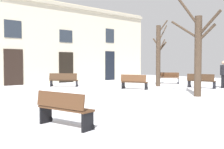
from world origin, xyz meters
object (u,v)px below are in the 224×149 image
tree_near_facade (159,54)px  bench_by_litter_bin (64,80)px  bench_back_to_back_right (168,78)px  person_near_bench (223,73)px  tree_center (198,50)px  bench_back_to_back_left (134,82)px  bench_near_lamp (201,81)px  bench_facing_shops (64,109)px

tree_near_facade → bench_by_litter_bin: 6.70m
bench_back_to_back_right → person_near_bench: bearing=-40.4°
tree_center → bench_back_to_back_right: (5.46, 5.71, -1.77)m
tree_center → tree_near_facade: bearing=57.3°
bench_back_to_back_left → person_near_bench: 5.80m
bench_near_lamp → bench_back_to_back_right: (1.49, 3.65, -0.03)m
tree_near_facade → bench_facing_shops: tree_near_facade is taller
bench_by_litter_bin → bench_facing_shops: bearing=105.7°
bench_back_to_back_right → tree_near_facade: bearing=-102.7°
bench_by_litter_bin → bench_facing_shops: 11.45m
bench_by_litter_bin → bench_facing_shops: (-5.93, -9.79, -0.00)m
bench_back_to_back_right → person_near_bench: person_near_bench is taller
bench_back_to_back_right → bench_back_to_back_left: bearing=-110.2°
bench_back_to_back_right → bench_by_litter_bin: bearing=-146.8°
tree_center → person_near_bench: tree_center is taller
bench_back_to_back_right → bench_near_lamp: bearing=-57.0°
tree_near_facade → bench_near_lamp: bearing=-70.7°
tree_center → bench_back_to_back_right: tree_center is taller
tree_near_facade → person_near_bench: (1.97, -3.61, -1.25)m
bench_back_to_back_left → person_near_bench: person_near_bench is taller
bench_back_to_back_right → bench_facing_shops: bearing=-98.0°
tree_center → bench_near_lamp: tree_center is taller
bench_facing_shops → bench_back_to_back_right: 15.02m
tree_center → tree_near_facade: tree_center is taller
bench_facing_shops → bench_back_to_back_left: (8.17, 5.40, -0.01)m
tree_center → bench_near_lamp: bearing=27.5°
bench_near_lamp → person_near_bench: person_near_bench is taller
tree_near_facade → bench_near_lamp: size_ratio=2.49×
tree_center → person_near_bench: 5.28m
tree_center → bench_back_to_back_left: bearing=87.2°
tree_center → person_near_bench: size_ratio=2.81×
bench_facing_shops → bench_by_litter_bin: bearing=-43.6°
tree_near_facade → bench_back_to_back_right: size_ratio=2.73×
bench_facing_shops → bench_back_to_back_right: bench_facing_shops is taller
bench_near_lamp → bench_back_to_back_right: bearing=-30.0°
bench_back_to_back_left → bench_facing_shops: bearing=101.2°
tree_center → bench_by_litter_bin: (-2.03, 8.74, -1.75)m
tree_near_facade → bench_facing_shops: bearing=-152.3°
tree_center → bench_back_to_back_right: size_ratio=2.95×
tree_near_facade → bench_facing_shops: 12.54m
tree_center → bench_back_to_back_left: tree_center is taller
bench_by_litter_bin → person_near_bench: (7.04, -7.62, 0.50)m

